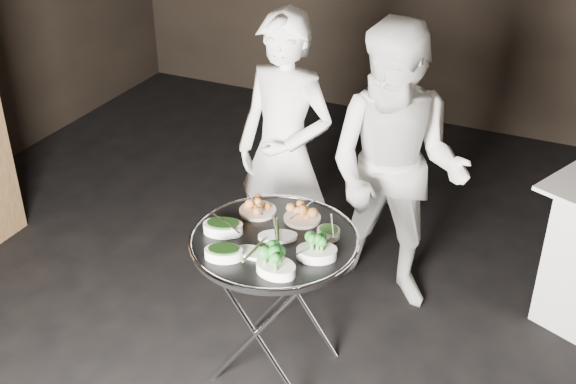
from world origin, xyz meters
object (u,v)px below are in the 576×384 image
at_px(serving_tray, 274,240).
at_px(waiter_left, 285,153).
at_px(tray_stand, 275,300).
at_px(waiter_right, 396,172).

bearing_deg(serving_tray, waiter_left, 111.75).
xyz_separation_m(tray_stand, waiter_left, (-0.31, 0.78, 0.37)).
relative_size(tray_stand, serving_tray, 0.98).
xyz_separation_m(serving_tray, waiter_left, (-0.31, 0.78, 0.02)).
distance_m(waiter_left, waiter_right, 0.63).
distance_m(serving_tray, waiter_left, 0.84).
bearing_deg(waiter_left, tray_stand, -61.66).
xyz_separation_m(waiter_left, waiter_right, (0.63, 0.03, 0.01)).
relative_size(tray_stand, waiter_right, 0.47).
relative_size(serving_tray, waiter_right, 0.48).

